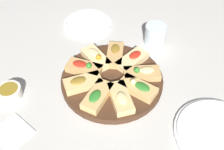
{
  "coord_description": "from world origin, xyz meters",
  "views": [
    {
      "loc": [
        0.19,
        -0.57,
        0.67
      ],
      "look_at": [
        0.0,
        0.0,
        0.04
      ],
      "focal_mm": 42.0,
      "sensor_mm": 36.0,
      "label": 1
    }
  ],
  "objects_px": {
    "serving_board": "(112,80)",
    "plate_right": "(218,134)",
    "plate_left": "(88,23)",
    "dipping_bowl": "(10,92)",
    "water_glass": "(155,35)",
    "napkin_stack": "(13,131)"
  },
  "relations": [
    {
      "from": "napkin_stack",
      "to": "dipping_bowl",
      "type": "xyz_separation_m",
      "value": [
        -0.08,
        0.12,
        0.01
      ]
    },
    {
      "from": "serving_board",
      "to": "dipping_bowl",
      "type": "bearing_deg",
      "value": -151.64
    },
    {
      "from": "plate_right",
      "to": "dipping_bowl",
      "type": "distance_m",
      "value": 0.65
    },
    {
      "from": "serving_board",
      "to": "plate_left",
      "type": "bearing_deg",
      "value": 125.82
    },
    {
      "from": "water_glass",
      "to": "napkin_stack",
      "type": "relative_size",
      "value": 0.8
    },
    {
      "from": "plate_left",
      "to": "napkin_stack",
      "type": "bearing_deg",
      "value": -90.96
    },
    {
      "from": "napkin_stack",
      "to": "water_glass",
      "type": "bearing_deg",
      "value": 59.95
    },
    {
      "from": "plate_left",
      "to": "plate_right",
      "type": "distance_m",
      "value": 0.68
    },
    {
      "from": "serving_board",
      "to": "plate_right",
      "type": "height_order",
      "value": "serving_board"
    },
    {
      "from": "plate_right",
      "to": "dipping_bowl",
      "type": "height_order",
      "value": "dipping_bowl"
    },
    {
      "from": "plate_left",
      "to": "napkin_stack",
      "type": "distance_m",
      "value": 0.56
    },
    {
      "from": "serving_board",
      "to": "dipping_bowl",
      "type": "relative_size",
      "value": 4.47
    },
    {
      "from": "serving_board",
      "to": "water_glass",
      "type": "relative_size",
      "value": 4.23
    },
    {
      "from": "napkin_stack",
      "to": "plate_left",
      "type": "bearing_deg",
      "value": 89.04
    },
    {
      "from": "serving_board",
      "to": "plate_right",
      "type": "bearing_deg",
      "value": -15.76
    },
    {
      "from": "water_glass",
      "to": "napkin_stack",
      "type": "bearing_deg",
      "value": -120.05
    },
    {
      "from": "plate_left",
      "to": "water_glass",
      "type": "relative_size",
      "value": 2.49
    },
    {
      "from": "dipping_bowl",
      "to": "serving_board",
      "type": "bearing_deg",
      "value": 28.36
    },
    {
      "from": "plate_left",
      "to": "dipping_bowl",
      "type": "bearing_deg",
      "value": -101.8
    },
    {
      "from": "plate_left",
      "to": "dipping_bowl",
      "type": "xyz_separation_m",
      "value": [
        -0.09,
        -0.44,
        0.01
      ]
    },
    {
      "from": "serving_board",
      "to": "napkin_stack",
      "type": "distance_m",
      "value": 0.35
    },
    {
      "from": "plate_left",
      "to": "water_glass",
      "type": "height_order",
      "value": "water_glass"
    }
  ]
}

